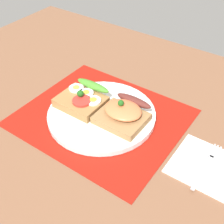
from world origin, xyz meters
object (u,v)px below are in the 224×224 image
object	(u,v)px
plate	(102,114)
sandwich_egg_tomato	(83,99)
sandwich_salmon	(124,113)
napkin	(209,168)
fork	(207,165)

from	to	relation	value
plate	sandwich_egg_tomato	xyz separation A→B (cm)	(-5.50, -0.03, 2.23)
sandwich_salmon	napkin	distance (cm)	21.54
plate	sandwich_egg_tomato	bearing A→B (deg)	-179.65
sandwich_salmon	fork	xyz separation A→B (cm)	(20.70, -1.18, -2.67)
sandwich_salmon	napkin	bearing A→B (deg)	-4.00
plate	napkin	world-z (taller)	plate
sandwich_egg_tomato	sandwich_salmon	distance (cm)	11.04
plate	napkin	size ratio (longest dim) A/B	1.73
plate	sandwich_salmon	world-z (taller)	sandwich_salmon
napkin	plate	bearing A→B (deg)	179.09
sandwich_salmon	napkin	size ratio (longest dim) A/B	0.73
plate	fork	bearing A→B (deg)	-0.26
sandwich_salmon	sandwich_egg_tomato	bearing A→B (deg)	-174.30
napkin	sandwich_salmon	bearing A→B (deg)	176.00
sandwich_egg_tomato	napkin	world-z (taller)	sandwich_egg_tomato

